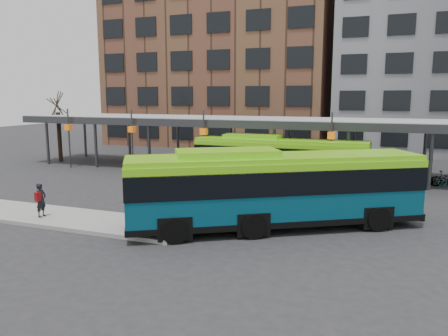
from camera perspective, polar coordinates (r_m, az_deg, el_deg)
ground at (r=22.12m, az=-5.43°, el=-5.94°), size 120.00×120.00×0.00m
boarding_island at (r=22.72m, az=-21.51°, el=-5.91°), size 14.00×3.00×0.18m
canopy at (r=33.43m, az=4.16°, el=6.08°), size 40.00×6.53×4.80m
tree at (r=41.64m, az=-20.71°, el=4.12°), size 1.64×1.64×5.60m
building_brick at (r=54.94m, az=-0.15°, el=14.81°), size 26.00×14.00×22.00m
bus_front at (r=19.37m, az=6.52°, el=-2.50°), size 12.51×9.10×3.58m
bus_rear at (r=29.90m, az=7.19°, el=1.33°), size 11.70×2.79×3.21m
pedestrian at (r=22.33m, az=-22.80°, el=-3.86°), size 0.42×0.64×1.60m
bike_rack at (r=31.71m, az=25.50°, el=-1.24°), size 4.31×1.29×1.05m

